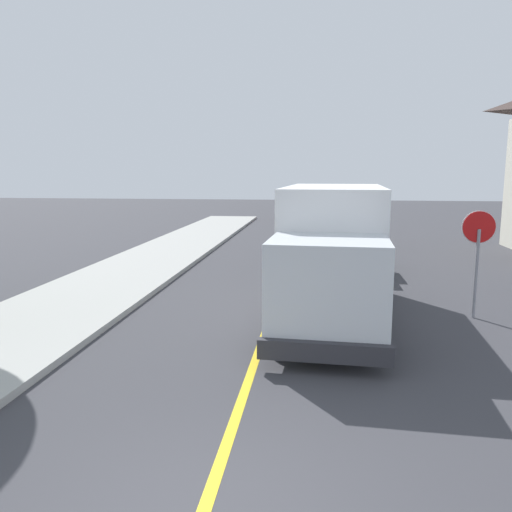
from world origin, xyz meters
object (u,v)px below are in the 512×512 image
parked_car_near (347,249)px  parked_car_far (332,218)px  parked_car_furthest (326,210)px  stop_sign (478,243)px  box_truck (333,246)px  parked_car_mid (335,229)px

parked_car_near → parked_car_far: size_ratio=1.00×
parked_car_near → parked_car_far: 12.30m
parked_car_far → parked_car_furthest: 6.80m
parked_car_far → parked_car_furthest: (-0.24, 6.79, 0.00)m
parked_car_furthest → stop_sign: stop_sign is taller
box_truck → parked_car_far: size_ratio=1.65×
parked_car_mid → parked_car_far: (-0.05, 6.03, 0.00)m
parked_car_mid → parked_car_far: 6.03m
parked_car_far → stop_sign: (3.08, -18.10, 1.06)m
parked_car_near → stop_sign: bearing=-64.3°
parked_car_far → parked_car_near: bearing=-88.6°
parked_car_mid → stop_sign: 12.48m
parked_car_far → parked_car_mid: bearing=-89.5°
parked_car_furthest → box_truck: bearing=-90.4°
parked_car_near → stop_sign: stop_sign is taller
parked_car_furthest → parked_car_mid: bearing=-88.7°
parked_car_mid → stop_sign: bearing=-75.9°
box_truck → parked_car_near: bearing=83.4°
stop_sign → box_truck: bearing=-176.1°
parked_car_near → parked_car_furthest: 19.10m
box_truck → parked_car_mid: bearing=87.9°
parked_car_near → stop_sign: 6.52m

